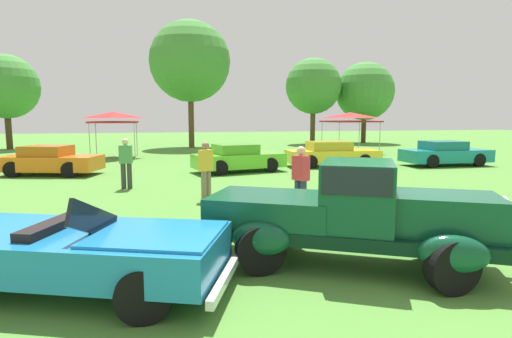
# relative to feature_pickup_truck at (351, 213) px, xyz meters

# --- Properties ---
(ground_plane) EXTENTS (120.00, 120.00, 0.00)m
(ground_plane) POSITION_rel_feature_pickup_truck_xyz_m (0.52, 0.18, -0.87)
(ground_plane) COLOR #4C8433
(feature_pickup_truck) EXTENTS (4.64, 3.41, 1.70)m
(feature_pickup_truck) POSITION_rel_feature_pickup_truck_xyz_m (0.00, 0.00, 0.00)
(feature_pickup_truck) COLOR black
(feature_pickup_truck) RESTS_ON ground_plane
(neighbor_convertible) EXTENTS (4.44, 3.06, 1.40)m
(neighbor_convertible) POSITION_rel_feature_pickup_truck_xyz_m (-3.97, -0.03, -0.29)
(neighbor_convertible) COLOR #1E7AB7
(neighbor_convertible) RESTS_ON ground_plane
(show_car_orange) EXTENTS (4.21, 2.67, 1.22)m
(show_car_orange) POSITION_rel_feature_pickup_truck_xyz_m (-7.41, 12.52, -0.27)
(show_car_orange) COLOR orange
(show_car_orange) RESTS_ON ground_plane
(show_car_lime) EXTENTS (4.19, 2.50, 1.22)m
(show_car_lime) POSITION_rel_feature_pickup_truck_xyz_m (0.39, 11.70, -0.27)
(show_car_lime) COLOR #60C62D
(show_car_lime) RESTS_ON ground_plane
(show_car_yellow) EXTENTS (4.53, 1.95, 1.22)m
(show_car_yellow) POSITION_rel_feature_pickup_truck_xyz_m (5.19, 12.66, -0.27)
(show_car_yellow) COLOR yellow
(show_car_yellow) RESTS_ON ground_plane
(show_car_teal) EXTENTS (4.28, 1.81, 1.22)m
(show_car_teal) POSITION_rel_feature_pickup_truck_xyz_m (10.80, 11.67, -0.27)
(show_car_teal) COLOR teal
(show_car_teal) RESTS_ON ground_plane
(spectator_near_truck) EXTENTS (0.43, 0.29, 1.69)m
(spectator_near_truck) POSITION_rel_feature_pickup_truck_xyz_m (-4.06, 8.34, 0.04)
(spectator_near_truck) COLOR #383838
(spectator_near_truck) RESTS_ON ground_plane
(spectator_between_cars) EXTENTS (0.38, 0.46, 1.69)m
(spectator_between_cars) POSITION_rel_feature_pickup_truck_xyz_m (0.39, 3.52, 0.04)
(spectator_between_cars) COLOR #283351
(spectator_between_cars) RESTS_ON ground_plane
(spectator_by_row) EXTENTS (0.45, 0.45, 1.69)m
(spectator_by_row) POSITION_rel_feature_pickup_truck_xyz_m (-1.68, 5.83, 0.04)
(spectator_by_row) COLOR #7F7056
(spectator_by_row) RESTS_ON ground_plane
(canopy_tent_left_field) EXTENTS (2.68, 2.68, 2.71)m
(canopy_tent_left_field) POSITION_rel_feature_pickup_truck_xyz_m (-5.55, 19.63, 1.55)
(canopy_tent_left_field) COLOR #B7B7BC
(canopy_tent_left_field) RESTS_ON ground_plane
(canopy_tent_center_field) EXTENTS (3.19, 3.19, 2.71)m
(canopy_tent_center_field) POSITION_rel_feature_pickup_truck_xyz_m (9.61, 19.80, 1.55)
(canopy_tent_center_field) COLOR #B7B7BC
(canopy_tent_center_field) RESTS_ON ground_plane
(treeline_far_left) EXTENTS (4.70, 4.70, 6.98)m
(treeline_far_left) POSITION_rel_feature_pickup_truck_xyz_m (-13.90, 28.15, 3.75)
(treeline_far_left) COLOR #47331E
(treeline_far_left) RESTS_ON ground_plane
(treeline_mid_left) EXTENTS (6.25, 6.25, 9.80)m
(treeline_mid_left) POSITION_rel_feature_pickup_truck_xyz_m (-0.49, 26.99, 5.79)
(treeline_mid_left) COLOR brown
(treeline_mid_left) RESTS_ON ground_plane
(treeline_center) EXTENTS (4.91, 4.91, 7.58)m
(treeline_center) POSITION_rel_feature_pickup_truck_xyz_m (10.43, 28.91, 4.23)
(treeline_center) COLOR brown
(treeline_center) RESTS_ON ground_plane
(treeline_mid_right) EXTENTS (5.30, 5.30, 7.40)m
(treeline_mid_right) POSITION_rel_feature_pickup_truck_xyz_m (15.54, 29.11, 3.87)
(treeline_mid_right) COLOR #47331E
(treeline_mid_right) RESTS_ON ground_plane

